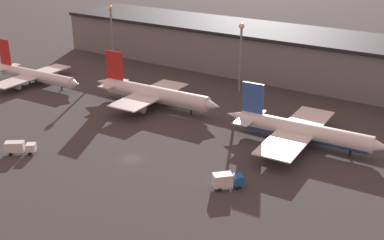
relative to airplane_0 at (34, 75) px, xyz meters
The scene contains 9 objects.
ground 68.61m from the airplane_0, 21.33° to the right, with size 600.00×600.00×0.00m, color #383538.
terminal_building 85.43m from the airplane_0, 41.53° to the left, with size 180.24×29.67×15.94m.
airplane_0 is the anchor object (origin of this frame).
airplane_1 47.40m from the airplane_0, ahead, with size 44.42×28.76×15.10m.
airplane_2 93.88m from the airplane_0, ahead, with size 41.47×35.00×13.83m.
service_vehicle_1 92.36m from the airplane_0, 15.28° to the right, with size 6.16×6.22×3.41m.
service_vehicle_2 55.06m from the airplane_0, 43.17° to the right, with size 6.82×5.97×3.16m.
lamp_post_0 34.61m from the airplane_0, 77.74° to the left, with size 1.80×1.80×23.13m.
lamp_post_1 70.23m from the airplane_0, 27.32° to the left, with size 1.80×1.80×22.32m.
Camera 1 is at (67.41, -75.63, 50.88)m, focal length 45.00 mm.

